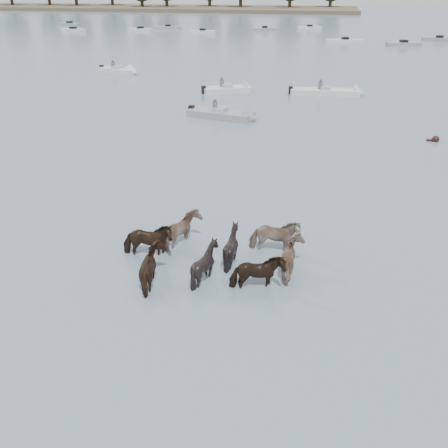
# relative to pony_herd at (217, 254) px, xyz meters

# --- Properties ---
(ground) EXTENTS (400.00, 400.00, 0.00)m
(ground) POSITION_rel_pony_herd_xyz_m (1.06, 0.40, -0.47)
(ground) COLOR slate
(ground) RESTS_ON ground
(shoreline) EXTENTS (160.00, 30.00, 1.00)m
(shoreline) POSITION_rel_pony_herd_xyz_m (-68.94, 150.40, 0.03)
(shoreline) COLOR #4C4233
(shoreline) RESTS_ON ground
(pony_herd) EXTENTS (6.93, 4.43, 1.53)m
(pony_herd) POSITION_rel_pony_herd_xyz_m (0.00, 0.00, 0.00)
(pony_herd) COLOR black
(pony_herd) RESTS_ON ground
(swimming_pony) EXTENTS (0.72, 0.44, 0.44)m
(swimming_pony) POSITION_rel_pony_herd_xyz_m (9.84, 16.63, -0.36)
(swimming_pony) COLOR black
(swimming_pony) RESTS_ON ground
(motorboat_a) EXTENTS (4.70, 3.38, 1.92)m
(motorboat_a) POSITION_rel_pony_herd_xyz_m (-4.53, 28.50, -0.24)
(motorboat_a) COLOR silver
(motorboat_a) RESTS_ON ground
(motorboat_b) EXTENTS (5.31, 2.69, 1.92)m
(motorboat_b) POSITION_rel_pony_herd_xyz_m (-3.18, 19.48, -0.24)
(motorboat_b) COLOR gray
(motorboat_b) RESTS_ON ground
(motorboat_c) EXTENTS (6.37, 2.08, 1.92)m
(motorboat_c) POSITION_rel_pony_herd_xyz_m (3.94, 28.90, -0.24)
(motorboat_c) COLOR silver
(motorboat_c) RESTS_ON ground
(motorboat_f) EXTENTS (4.90, 2.88, 1.92)m
(motorboat_f) POSITION_rel_pony_herd_xyz_m (-17.47, 35.47, -0.24)
(motorboat_f) COLOR silver
(motorboat_f) RESTS_ON ground
(distant_flotilla) EXTENTS (108.29, 28.17, 0.93)m
(distant_flotilla) POSITION_rel_pony_herd_xyz_m (1.81, 77.54, -0.21)
(distant_flotilla) COLOR gray
(distant_flotilla) RESTS_ON ground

